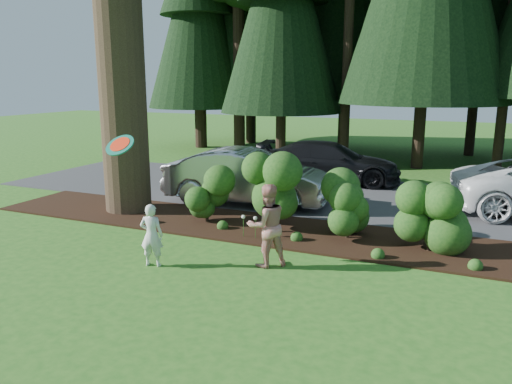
{
  "coord_description": "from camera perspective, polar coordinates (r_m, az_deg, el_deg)",
  "views": [
    {
      "loc": [
        4.07,
        -7.56,
        3.57
      ],
      "look_at": [
        0.02,
        1.71,
        1.3
      ],
      "focal_mm": 35.0,
      "sensor_mm": 36.0,
      "label": 1
    }
  ],
  "objects": [
    {
      "name": "ground",
      "position": [
        9.3,
        -4.39,
        -9.97
      ],
      "size": [
        80.0,
        80.0,
        0.0
      ],
      "primitive_type": "plane",
      "color": "#28631C",
      "rests_on": "ground"
    },
    {
      "name": "mulch_bed",
      "position": [
        12.08,
        2.86,
        -4.43
      ],
      "size": [
        16.0,
        2.5,
        0.05
      ],
      "primitive_type": "cube",
      "color": "black",
      "rests_on": "ground"
    },
    {
      "name": "driveway",
      "position": [
        16.0,
        8.28,
        -0.31
      ],
      "size": [
        22.0,
        6.0,
        0.03
      ],
      "primitive_type": "cube",
      "color": "#38383A",
      "rests_on": "ground"
    },
    {
      "name": "shrub_row",
      "position": [
        11.53,
        6.28,
        -1.28
      ],
      "size": [
        6.53,
        1.6,
        1.61
      ],
      "color": "#194415",
      "rests_on": "ground"
    },
    {
      "name": "lily_cluster",
      "position": [
        11.3,
        -0.07,
        -3.13
      ],
      "size": [
        0.69,
        0.09,
        0.57
      ],
      "color": "#194415",
      "rests_on": "ground"
    },
    {
      "name": "car_silver_wagon",
      "position": [
        14.53,
        -1.02,
        1.75
      ],
      "size": [
        4.95,
        2.16,
        1.58
      ],
      "primitive_type": "imported",
      "rotation": [
        0.0,
        0.0,
        1.67
      ],
      "color": "#B4B4B9",
      "rests_on": "driveway"
    },
    {
      "name": "car_dark_suv",
      "position": [
        17.79,
        8.37,
        3.39
      ],
      "size": [
        5.19,
        2.78,
        1.43
      ],
      "primitive_type": "imported",
      "rotation": [
        0.0,
        0.0,
        1.74
      ],
      "color": "black",
      "rests_on": "driveway"
    },
    {
      "name": "child",
      "position": [
        9.94,
        -11.84,
        -4.86
      ],
      "size": [
        0.52,
        0.41,
        1.25
      ],
      "primitive_type": "imported",
      "rotation": [
        0.0,
        0.0,
        3.41
      ],
      "color": "silver",
      "rests_on": "ground"
    },
    {
      "name": "adult",
      "position": [
        9.68,
        1.25,
        -3.85
      ],
      "size": [
        1.01,
        1.0,
        1.64
      ],
      "primitive_type": "imported",
      "rotation": [
        0.0,
        0.0,
        3.9
      ],
      "color": "#B22317",
      "rests_on": "ground"
    },
    {
      "name": "frisbee",
      "position": [
        9.7,
        -15.29,
        5.21
      ],
      "size": [
        0.57,
        0.47,
        0.36
      ],
      "color": "#157761",
      "rests_on": "ground"
    }
  ]
}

